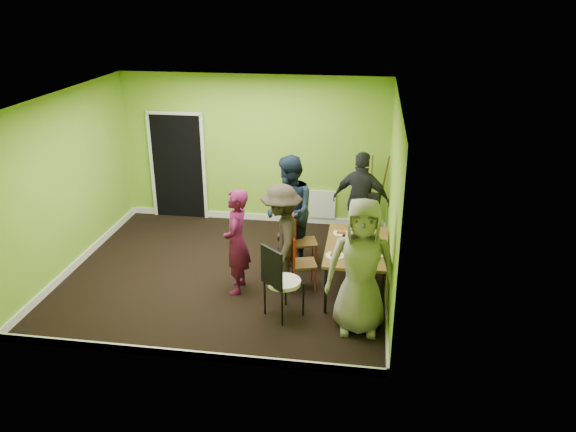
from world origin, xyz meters
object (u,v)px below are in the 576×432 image
(person_front_end, at_px, (361,267))
(dining_table, at_px, (357,249))
(blue_bottle, at_px, (374,251))
(person_left_far, at_px, (290,211))
(person_standing, at_px, (236,242))
(easel, at_px, (370,195))
(orange_bottle, at_px, (356,240))
(chair_left_near, at_px, (299,259))
(chair_front_end, at_px, (359,290))
(thermos, at_px, (352,239))
(chair_left_far, at_px, (300,237))
(chair_back_end, at_px, (365,211))
(chair_bentwood, at_px, (280,278))
(person_back_end, at_px, (362,201))
(person_left_near, at_px, (282,238))

(person_front_end, bearing_deg, dining_table, 92.88)
(blue_bottle, bearing_deg, person_left_far, 139.18)
(blue_bottle, bearing_deg, person_standing, 177.10)
(easel, xyz_separation_m, person_front_end, (-0.08, -3.18, 0.17))
(orange_bottle, bearing_deg, person_front_end, -85.21)
(chair_left_near, height_order, chair_front_end, chair_front_end)
(easel, relative_size, orange_bottle, 18.22)
(easel, bearing_deg, thermos, -96.06)
(chair_front_end, bearing_deg, easel, 90.97)
(thermos, bearing_deg, chair_left_far, 138.96)
(chair_back_end, bearing_deg, dining_table, 101.99)
(easel, bearing_deg, person_standing, -128.31)
(chair_front_end, height_order, thermos, thermos)
(dining_table, xyz_separation_m, chair_left_near, (-0.85, -0.03, -0.21))
(person_standing, bearing_deg, chair_left_far, 135.33)
(chair_left_far, relative_size, chair_front_end, 1.04)
(dining_table, xyz_separation_m, blue_bottle, (0.24, -0.34, 0.15))
(chair_left_near, bearing_deg, dining_table, 75.98)
(chair_back_end, height_order, chair_bentwood, chair_bentwood)
(chair_front_end, xyz_separation_m, person_back_end, (-0.05, 2.38, 0.37))
(chair_left_far, relative_size, person_back_end, 0.53)
(dining_table, bearing_deg, chair_bentwood, -138.89)
(dining_table, bearing_deg, person_left_near, -177.59)
(orange_bottle, bearing_deg, chair_front_end, -85.33)
(chair_left_far, distance_m, thermos, 1.18)
(person_left_near, height_order, person_back_end, person_back_end)
(dining_table, relative_size, chair_front_end, 1.72)
(easel, distance_m, orange_bottle, 2.08)
(chair_left_near, bearing_deg, chair_left_far, 169.74)
(dining_table, height_order, chair_left_far, chair_left_far)
(orange_bottle, bearing_deg, person_standing, -168.98)
(orange_bottle, bearing_deg, dining_table, -81.62)
(easel, bearing_deg, chair_front_end, -91.87)
(dining_table, distance_m, person_left_near, 1.11)
(chair_left_far, distance_m, person_standing, 1.26)
(dining_table, xyz_separation_m, person_left_near, (-1.10, -0.05, 0.12))
(chair_left_far, xyz_separation_m, chair_bentwood, (-0.08, -1.55, 0.09))
(dining_table, xyz_separation_m, person_standing, (-1.74, -0.23, 0.10))
(chair_bentwood, xyz_separation_m, person_standing, (-0.74, 0.64, 0.20))
(chair_left_near, bearing_deg, person_left_far, -179.33)
(chair_left_near, height_order, person_front_end, person_front_end)
(chair_left_near, distance_m, chair_front_end, 1.22)
(chair_left_far, distance_m, chair_front_end, 1.81)
(chair_left_far, height_order, person_left_near, person_left_near)
(person_back_end, bearing_deg, chair_left_near, 74.71)
(chair_front_end, bearing_deg, chair_back_end, 92.17)
(person_left_far, relative_size, person_left_near, 1.10)
(person_left_far, height_order, person_front_end, person_front_end)
(blue_bottle, bearing_deg, thermos, 139.11)
(chair_left_far, height_order, person_back_end, person_back_end)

